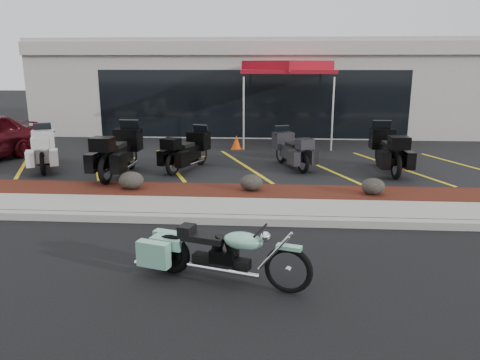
# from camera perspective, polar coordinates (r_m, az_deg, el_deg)

# --- Properties ---
(ground) EXTENTS (90.00, 90.00, 0.00)m
(ground) POSITION_cam_1_polar(r_m,az_deg,el_deg) (8.35, -1.95, -7.36)
(ground) COLOR black
(ground) RESTS_ON ground
(curb) EXTENTS (24.00, 0.25, 0.15)m
(curb) POSITION_cam_1_polar(r_m,az_deg,el_deg) (9.17, -1.38, -4.87)
(curb) COLOR gray
(curb) RESTS_ON ground
(sidewalk) EXTENTS (24.00, 1.20, 0.15)m
(sidewalk) POSITION_cam_1_polar(r_m,az_deg,el_deg) (9.83, -1.00, -3.55)
(sidewalk) COLOR gray
(sidewalk) RESTS_ON ground
(mulch_bed) EXTENTS (24.00, 1.20, 0.16)m
(mulch_bed) POSITION_cam_1_polar(r_m,az_deg,el_deg) (10.97, -0.46, -1.63)
(mulch_bed) COLOR #391B0D
(mulch_bed) RESTS_ON ground
(upper_lot) EXTENTS (26.00, 9.60, 0.15)m
(upper_lot) POSITION_cam_1_polar(r_m,az_deg,el_deg) (16.23, 1.02, 3.51)
(upper_lot) COLOR black
(upper_lot) RESTS_ON ground
(dealership_building) EXTENTS (18.00, 8.16, 4.00)m
(dealership_building) POSITION_cam_1_polar(r_m,az_deg,el_deg) (22.24, 1.90, 11.38)
(dealership_building) COLOR #9D988E
(dealership_building) RESTS_ON ground
(boulder_left) EXTENTS (0.59, 0.49, 0.41)m
(boulder_left) POSITION_cam_1_polar(r_m,az_deg,el_deg) (11.30, -13.11, -0.03)
(boulder_left) COLOR black
(boulder_left) RESTS_ON mulch_bed
(boulder_mid) EXTENTS (0.53, 0.44, 0.38)m
(boulder_mid) POSITION_cam_1_polar(r_m,az_deg,el_deg) (10.89, 1.40, -0.30)
(boulder_mid) COLOR black
(boulder_mid) RESTS_ON mulch_bed
(boulder_right) EXTENTS (0.53, 0.44, 0.37)m
(boulder_right) POSITION_cam_1_polar(r_m,az_deg,el_deg) (10.98, 15.91, -0.74)
(boulder_right) COLOR black
(boulder_right) RESTS_ON mulch_bed
(hero_cruiser) EXTENTS (2.62, 1.36, 0.89)m
(hero_cruiser) POSITION_cam_1_polar(r_m,az_deg,el_deg) (6.40, 5.95, -10.03)
(hero_cruiser) COLOR #7DC3A4
(hero_cruiser) RESTS_ON ground
(touring_white) EXTENTS (1.59, 2.25, 1.23)m
(touring_white) POSITION_cam_1_polar(r_m,az_deg,el_deg) (14.84, -22.79, 4.11)
(touring_white) COLOR silver
(touring_white) RESTS_ON upper_lot
(touring_black_front) EXTENTS (1.07, 2.46, 1.40)m
(touring_black_front) POSITION_cam_1_polar(r_m,az_deg,el_deg) (13.41, -13.22, 4.25)
(touring_black_front) COLOR black
(touring_black_front) RESTS_ON upper_lot
(touring_black_mid) EXTENTS (1.47, 2.19, 1.19)m
(touring_black_mid) POSITION_cam_1_polar(r_m,az_deg,el_deg) (13.66, -4.81, 4.31)
(touring_black_mid) COLOR black
(touring_black_mid) RESTS_ON upper_lot
(touring_grey) EXTENTS (1.47, 2.09, 1.14)m
(touring_grey) POSITION_cam_1_polar(r_m,az_deg,el_deg) (13.89, 5.05, 4.35)
(touring_grey) COLOR #29282D
(touring_grey) RESTS_ON upper_lot
(touring_black_rear) EXTENTS (0.95, 2.31, 1.33)m
(touring_black_rear) POSITION_cam_1_polar(r_m,az_deg,el_deg) (14.07, 16.75, 4.34)
(touring_black_rear) COLOR black
(touring_black_rear) RESTS_ON upper_lot
(traffic_cone) EXTENTS (0.43, 0.43, 0.48)m
(traffic_cone) POSITION_cam_1_polar(r_m,az_deg,el_deg) (16.23, -0.44, 4.64)
(traffic_cone) COLOR #CD3F06
(traffic_cone) RESTS_ON upper_lot
(popup_canopy) EXTENTS (4.04, 4.04, 2.98)m
(popup_canopy) POSITION_cam_1_polar(r_m,az_deg,el_deg) (17.39, 5.83, 13.38)
(popup_canopy) COLOR silver
(popup_canopy) RESTS_ON upper_lot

